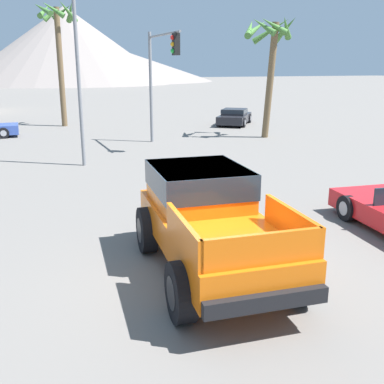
{
  "coord_description": "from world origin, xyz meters",
  "views": [
    {
      "loc": [
        -3.28,
        -7.35,
        3.81
      ],
      "look_at": [
        0.09,
        0.76,
        1.36
      ],
      "focal_mm": 42.0,
      "sensor_mm": 36.0,
      "label": 1
    }
  ],
  "objects_px": {
    "street_lamp_post": "(77,49)",
    "palm_tree_tall": "(270,46)",
    "orange_pickup_truck": "(207,214)",
    "parked_car_dark": "(234,116)",
    "palm_tree_short": "(58,34)",
    "traffic_light_crosswalk": "(161,65)"
  },
  "relations": [
    {
      "from": "street_lamp_post",
      "to": "palm_tree_tall",
      "type": "bearing_deg",
      "value": 18.96
    },
    {
      "from": "orange_pickup_truck",
      "to": "parked_car_dark",
      "type": "relative_size",
      "value": 1.16
    },
    {
      "from": "orange_pickup_truck",
      "to": "street_lamp_post",
      "type": "bearing_deg",
      "value": 99.87
    },
    {
      "from": "palm_tree_tall",
      "to": "palm_tree_short",
      "type": "bearing_deg",
      "value": 136.21
    },
    {
      "from": "traffic_light_crosswalk",
      "to": "parked_car_dark",
      "type": "bearing_deg",
      "value": 131.07
    },
    {
      "from": "orange_pickup_truck",
      "to": "parked_car_dark",
      "type": "bearing_deg",
      "value": 67.33
    },
    {
      "from": "palm_tree_tall",
      "to": "palm_tree_short",
      "type": "xyz_separation_m",
      "value": [
        -9.83,
        9.42,
        0.93
      ]
    },
    {
      "from": "orange_pickup_truck",
      "to": "parked_car_dark",
      "type": "xyz_separation_m",
      "value": [
        11.13,
        20.0,
        -0.52
      ]
    },
    {
      "from": "parked_car_dark",
      "to": "palm_tree_short",
      "type": "xyz_separation_m",
      "value": [
        -10.85,
        3.66,
        5.27
      ]
    },
    {
      "from": "palm_tree_short",
      "to": "street_lamp_post",
      "type": "bearing_deg",
      "value": -93.98
    },
    {
      "from": "traffic_light_crosswalk",
      "to": "palm_tree_short",
      "type": "relative_size",
      "value": 0.7
    },
    {
      "from": "palm_tree_tall",
      "to": "orange_pickup_truck",
      "type": "bearing_deg",
      "value": -125.36
    },
    {
      "from": "parked_car_dark",
      "to": "traffic_light_crosswalk",
      "type": "relative_size",
      "value": 0.79
    },
    {
      "from": "parked_car_dark",
      "to": "palm_tree_short",
      "type": "bearing_deg",
      "value": -160.68
    },
    {
      "from": "traffic_light_crosswalk",
      "to": "palm_tree_tall",
      "type": "height_order",
      "value": "palm_tree_tall"
    },
    {
      "from": "orange_pickup_truck",
      "to": "palm_tree_tall",
      "type": "distance_m",
      "value": 17.87
    },
    {
      "from": "street_lamp_post",
      "to": "palm_tree_short",
      "type": "bearing_deg",
      "value": 86.02
    },
    {
      "from": "parked_car_dark",
      "to": "palm_tree_tall",
      "type": "xyz_separation_m",
      "value": [
        -1.03,
        -5.76,
        4.35
      ]
    },
    {
      "from": "orange_pickup_truck",
      "to": "traffic_light_crosswalk",
      "type": "xyz_separation_m",
      "value": [
        3.68,
        13.51,
        2.8
      ]
    },
    {
      "from": "street_lamp_post",
      "to": "palm_tree_tall",
      "type": "xyz_separation_m",
      "value": [
        10.74,
        3.69,
        0.45
      ]
    },
    {
      "from": "orange_pickup_truck",
      "to": "palm_tree_short",
      "type": "bearing_deg",
      "value": 95.76
    },
    {
      "from": "palm_tree_tall",
      "to": "palm_tree_short",
      "type": "distance_m",
      "value": 13.64
    }
  ]
}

